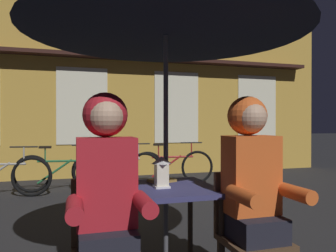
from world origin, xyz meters
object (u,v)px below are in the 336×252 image
Objects in this scene: patio_umbrella at (166,10)px; bicycle_fourth at (118,169)px; cafe_table at (166,200)px; book at (162,180)px; bicycle_third at (62,172)px; chair_right at (248,229)px; person_right_hooded at (253,179)px; bicycle_fifth at (172,167)px; lantern at (161,171)px; chair_left at (106,244)px; person_left_hooded at (107,186)px.

patio_umbrella is 1.38× the size of bicycle_fourth.
book is at bearing 83.62° from cafe_table.
bicycle_third and bicycle_fourth have the same top height.
book is (-0.46, 0.56, 0.26)m from chair_right.
chair_right is 0.77m from book.
patio_umbrella is at bearing 138.43° from person_right_hooded.
person_right_hooded reaches higher than chair_right.
patio_umbrella is 4.37m from bicycle_fifth.
bicycle_third is at bearing 102.31° from lantern.
chair_right is at bearing -71.84° from bicycle_third.
patio_umbrella is at bearing 37.55° from chair_left.
lantern is 0.14× the size of bicycle_fifth.
lantern is at bearing -92.71° from bicycle_fourth.
bicycle_fourth is at bearing 81.50° from chair_left.
cafe_table is 0.44× the size of bicycle_third.
person_left_hooded reaches higher than chair_right.
chair_right is 0.52× the size of bicycle_fourth.
chair_left is (-0.48, -0.37, -0.15)m from cafe_table.
lantern is 0.25m from book.
person_left_hooded is 4.27m from bicycle_fourth.
person_right_hooded is (0.48, -0.43, -1.21)m from patio_umbrella.
person_right_hooded is 0.83× the size of bicycle_fifth.
chair_right is 4.15m from bicycle_fourth.
bicycle_third is at bearing -176.52° from bicycle_fourth.
chair_right is 0.52× the size of bicycle_fifth.
cafe_table is 0.53× the size of person_left_hooded.
cafe_table is at bearing 138.43° from person_right_hooded.
bicycle_fifth reaches higher than cafe_table.
cafe_table is 0.22m from book.
lantern is 0.17× the size of person_right_hooded.
person_left_hooded reaches higher than bicycle_third.
chair_right is at bearing -37.55° from cafe_table.
book is at bearing 129.27° from chair_right.
lantern is (-0.04, -0.03, 0.22)m from cafe_table.
bicycle_fourth is at bearing -176.92° from bicycle_fifth.
bicycle_fifth is (1.24, 3.83, -1.71)m from patio_umbrella.
person_right_hooded is (0.52, -0.40, -0.01)m from lantern.
person_right_hooded is at bearing -73.03° from book.
bicycle_third is 3.65m from book.
bicycle_fifth is at bearing 72.07° from patio_umbrella.
bicycle_third is at bearing 108.16° from chair_right.
chair_left is 4.18m from bicycle_fourth.
bicycle_fifth is (1.72, 4.20, -0.14)m from chair_left.
chair_left is at bearing -142.45° from cafe_table.
bicycle_third is 1.00m from bicycle_fourth.
bicycle_fourth is at bearing 87.29° from lantern.
chair_right is at bearing -85.27° from bicycle_fourth.
patio_umbrella reaches higher than chair_right.
patio_umbrella is (0.00, 0.00, 1.42)m from cafe_table.
patio_umbrella is 1.38× the size of bicycle_fifth.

